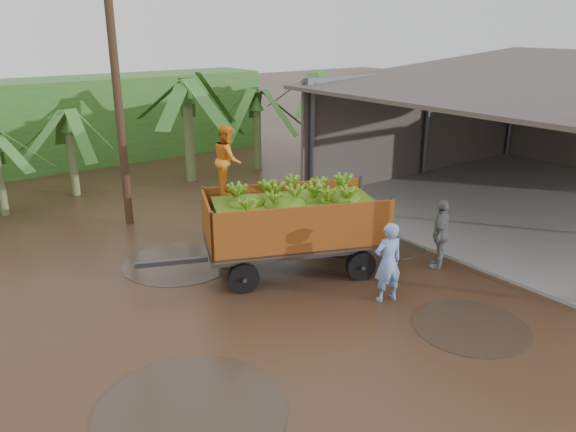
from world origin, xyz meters
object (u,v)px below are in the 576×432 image
at_px(man_grey, 441,234).
at_px(utility_pole, 117,85).
at_px(banana_trailer, 292,220).
at_px(man_blue, 388,262).

relative_size(man_grey, utility_pole, 0.22).
relative_size(banana_trailer, utility_pole, 0.72).
height_order(banana_trailer, man_blue, banana_trailer).
xyz_separation_m(banana_trailer, man_blue, (0.71, -2.49, -0.40)).
relative_size(man_blue, man_grey, 1.02).
bearing_deg(man_grey, banana_trailer, -64.98).
distance_m(man_grey, utility_pole, 9.72).
height_order(banana_trailer, man_grey, banana_trailer).
relative_size(banana_trailer, man_grey, 3.32).
bearing_deg(man_blue, banana_trailer, -60.06).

